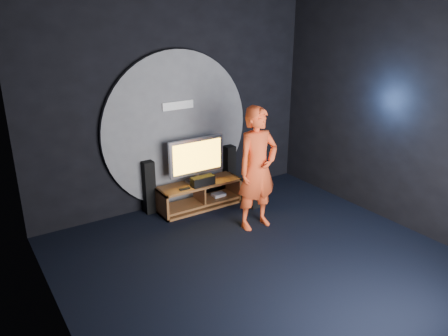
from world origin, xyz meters
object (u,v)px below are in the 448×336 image
Objects in this scene: subwoofer at (255,196)px; player at (257,169)px; media_console at (200,197)px; tower_speaker_right at (229,169)px; tv at (197,158)px; tower_speaker_left at (149,187)px.

subwoofer is 0.18× the size of player.
tower_speaker_right is (0.77, 0.28, 0.25)m from media_console.
tower_speaker_right is 1.46m from player.
tv is 1.19m from player.
tower_speaker_left is 1.56m from tower_speaker_right.
media_console is 1.35m from player.
subwoofer is at bearing -23.85° from tower_speaker_left.
tower_speaker_right reaches higher than media_console.
media_console is at bearing -84.09° from tv.
tower_speaker_left is 0.47× the size of player.
tower_speaker_right is 0.47× the size of player.
player is at bearing -105.69° from tower_speaker_right.
tv is (-0.01, 0.07, 0.67)m from media_console.
player is at bearing -48.66° from tower_speaker_left.
player is (-0.37, -1.33, 0.50)m from tower_speaker_right.
player is (1.19, -1.35, 0.50)m from tower_speaker_left.
tv reaches higher than subwoofer.
tower_speaker_right is (1.56, -0.02, 0.00)m from tower_speaker_left.
media_console is at bearing 153.48° from subwoofer.
subwoofer is at bearing -84.25° from tower_speaker_right.
tower_speaker_right is at bearing -0.92° from tower_speaker_left.
subwoofer is at bearing -29.86° from tv.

